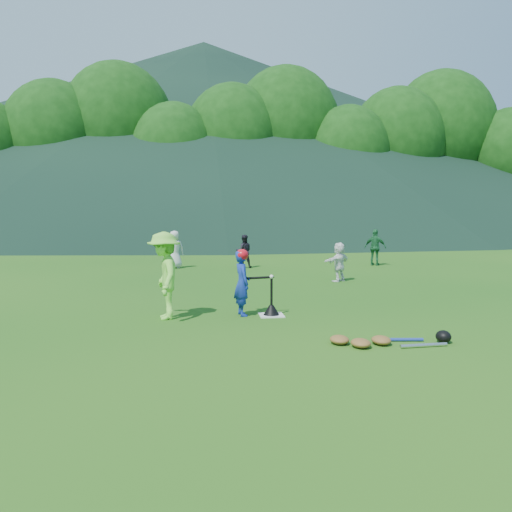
{
  "coord_description": "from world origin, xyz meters",
  "views": [
    {
      "loc": [
        -1.35,
        -9.09,
        1.94
      ],
      "look_at": [
        0.0,
        2.5,
        0.9
      ],
      "focal_mm": 35.0,
      "sensor_mm": 36.0,
      "label": 1
    }
  ],
  "objects_px": {
    "fielder_a": "(175,249)",
    "fielder_d": "(339,262)",
    "batter_child": "(242,283)",
    "equipment_pile": "(382,340)",
    "fielder_b": "(244,251)",
    "fielder_c": "(375,247)",
    "batting_tee": "(271,309)",
    "adult_coach": "(164,275)",
    "home_plate": "(271,315)"
  },
  "relations": [
    {
      "from": "fielder_b",
      "to": "equipment_pile",
      "type": "distance_m",
      "value": 10.25
    },
    {
      "from": "fielder_c",
      "to": "adult_coach",
      "type": "bearing_deg",
      "value": 81.74
    },
    {
      "from": "adult_coach",
      "to": "batting_tee",
      "type": "relative_size",
      "value": 2.33
    },
    {
      "from": "home_plate",
      "to": "fielder_a",
      "type": "distance_m",
      "value": 8.45
    },
    {
      "from": "batter_child",
      "to": "adult_coach",
      "type": "bearing_deg",
      "value": 83.71
    },
    {
      "from": "fielder_d",
      "to": "equipment_pile",
      "type": "distance_m",
      "value": 6.67
    },
    {
      "from": "equipment_pile",
      "to": "batter_child",
      "type": "bearing_deg",
      "value": 128.83
    },
    {
      "from": "fielder_b",
      "to": "fielder_d",
      "type": "distance_m",
      "value": 4.33
    },
    {
      "from": "fielder_c",
      "to": "batting_tee",
      "type": "distance_m",
      "value": 9.61
    },
    {
      "from": "fielder_c",
      "to": "fielder_d",
      "type": "bearing_deg",
      "value": 89.52
    },
    {
      "from": "adult_coach",
      "to": "equipment_pile",
      "type": "distance_m",
      "value": 3.99
    },
    {
      "from": "fielder_a",
      "to": "equipment_pile",
      "type": "height_order",
      "value": "fielder_a"
    },
    {
      "from": "batter_child",
      "to": "batting_tee",
      "type": "distance_m",
      "value": 0.73
    },
    {
      "from": "batter_child",
      "to": "equipment_pile",
      "type": "bearing_deg",
      "value": -152.54
    },
    {
      "from": "home_plate",
      "to": "batter_child",
      "type": "height_order",
      "value": "batter_child"
    },
    {
      "from": "adult_coach",
      "to": "fielder_d",
      "type": "distance_m",
      "value": 6.27
    },
    {
      "from": "equipment_pile",
      "to": "fielder_d",
      "type": "bearing_deg",
      "value": 79.31
    },
    {
      "from": "adult_coach",
      "to": "equipment_pile",
      "type": "height_order",
      "value": "adult_coach"
    },
    {
      "from": "equipment_pile",
      "to": "fielder_a",
      "type": "bearing_deg",
      "value": 108.5
    },
    {
      "from": "batter_child",
      "to": "fielder_b",
      "type": "distance_m",
      "value": 7.92
    },
    {
      "from": "fielder_c",
      "to": "equipment_pile",
      "type": "height_order",
      "value": "fielder_c"
    },
    {
      "from": "home_plate",
      "to": "equipment_pile",
      "type": "distance_m",
      "value": 2.56
    },
    {
      "from": "fielder_a",
      "to": "batting_tee",
      "type": "xyz_separation_m",
      "value": [
        2.15,
        -8.15,
        -0.52
      ]
    },
    {
      "from": "home_plate",
      "to": "batting_tee",
      "type": "xyz_separation_m",
      "value": [
        0.0,
        0.0,
        0.12
      ]
    },
    {
      "from": "fielder_b",
      "to": "batter_child",
      "type": "bearing_deg",
      "value": 85.09
    },
    {
      "from": "fielder_b",
      "to": "fielder_d",
      "type": "xyz_separation_m",
      "value": [
        2.32,
        -3.65,
        -0.03
      ]
    },
    {
      "from": "fielder_a",
      "to": "fielder_d",
      "type": "relative_size",
      "value": 1.18
    },
    {
      "from": "fielder_d",
      "to": "fielder_a",
      "type": "bearing_deg",
      "value": -77.75
    },
    {
      "from": "adult_coach",
      "to": "equipment_pile",
      "type": "relative_size",
      "value": 0.88
    },
    {
      "from": "equipment_pile",
      "to": "batting_tee",
      "type": "bearing_deg",
      "value": 120.73
    },
    {
      "from": "adult_coach",
      "to": "fielder_c",
      "type": "xyz_separation_m",
      "value": [
        6.95,
        8.22,
        -0.14
      ]
    },
    {
      "from": "home_plate",
      "to": "adult_coach",
      "type": "height_order",
      "value": "adult_coach"
    },
    {
      "from": "adult_coach",
      "to": "fielder_c",
      "type": "relative_size",
      "value": 1.21
    },
    {
      "from": "home_plate",
      "to": "equipment_pile",
      "type": "height_order",
      "value": "equipment_pile"
    },
    {
      "from": "fielder_c",
      "to": "equipment_pile",
      "type": "distance_m",
      "value": 11.04
    },
    {
      "from": "fielder_b",
      "to": "fielder_c",
      "type": "relative_size",
      "value": 0.87
    },
    {
      "from": "home_plate",
      "to": "batting_tee",
      "type": "relative_size",
      "value": 0.66
    },
    {
      "from": "fielder_a",
      "to": "fielder_c",
      "type": "xyz_separation_m",
      "value": [
        7.15,
        0.05,
        0.01
      ]
    },
    {
      "from": "fielder_c",
      "to": "fielder_d",
      "type": "distance_m",
      "value": 4.57
    },
    {
      "from": "fielder_b",
      "to": "equipment_pile",
      "type": "xyz_separation_m",
      "value": [
        1.09,
        -10.18,
        -0.51
      ]
    },
    {
      "from": "fielder_b",
      "to": "adult_coach",
      "type": "bearing_deg",
      "value": 75.38
    },
    {
      "from": "batter_child",
      "to": "fielder_b",
      "type": "xyz_separation_m",
      "value": [
        0.76,
        7.89,
        -0.04
      ]
    },
    {
      "from": "batter_child",
      "to": "fielder_b",
      "type": "relative_size",
      "value": 1.07
    },
    {
      "from": "batter_child",
      "to": "fielder_d",
      "type": "height_order",
      "value": "batter_child"
    },
    {
      "from": "fielder_c",
      "to": "batting_tee",
      "type": "height_order",
      "value": "fielder_c"
    },
    {
      "from": "batter_child",
      "to": "fielder_c",
      "type": "bearing_deg",
      "value": -45.72
    },
    {
      "from": "fielder_b",
      "to": "fielder_c",
      "type": "height_order",
      "value": "fielder_c"
    },
    {
      "from": "batter_child",
      "to": "fielder_b",
      "type": "bearing_deg",
      "value": -16.85
    },
    {
      "from": "fielder_a",
      "to": "home_plate",
      "type": "bearing_deg",
      "value": 93.7
    },
    {
      "from": "fielder_b",
      "to": "batting_tee",
      "type": "bearing_deg",
      "value": 89.02
    }
  ]
}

